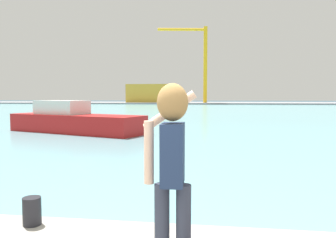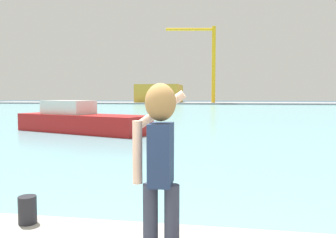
% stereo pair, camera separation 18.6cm
% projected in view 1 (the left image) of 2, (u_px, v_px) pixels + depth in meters
% --- Properties ---
extents(ground_plane, '(220.00, 220.00, 0.00)m').
position_uv_depth(ground_plane, '(208.00, 110.00, 51.75)').
color(ground_plane, '#334751').
extents(harbor_water, '(140.00, 100.00, 0.02)m').
position_uv_depth(harbor_water, '(209.00, 109.00, 53.73)').
color(harbor_water, '#6BA8B2').
rests_on(harbor_water, ground_plane).
extents(far_shore_dock, '(140.00, 20.00, 0.38)m').
position_uv_depth(far_shore_dock, '(211.00, 103.00, 93.24)').
color(far_shore_dock, gray).
rests_on(far_shore_dock, ground_plane).
extents(person_photographer, '(0.53, 0.55, 1.74)m').
position_uv_depth(person_photographer, '(172.00, 158.00, 3.02)').
color(person_photographer, '#2D3342').
rests_on(person_photographer, quay_promenade).
extents(harbor_bollard, '(0.23, 0.23, 0.35)m').
position_uv_depth(harbor_bollard, '(32.00, 211.00, 4.19)').
color(harbor_bollard, black).
rests_on(harbor_bollard, quay_promenade).
extents(boat_moored, '(8.72, 5.06, 1.84)m').
position_uv_depth(boat_moored, '(73.00, 121.00, 19.31)').
color(boat_moored, '#B21919').
rests_on(boat_moored, harbor_water).
extents(warehouse_left, '(12.07, 13.01, 5.05)m').
position_uv_depth(warehouse_left, '(152.00, 93.00, 96.59)').
color(warehouse_left, gold).
rests_on(warehouse_left, far_shore_dock).
extents(port_crane, '(12.98, 2.91, 19.97)m').
position_uv_depth(port_crane, '(200.00, 57.00, 87.49)').
color(port_crane, yellow).
rests_on(port_crane, far_shore_dock).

